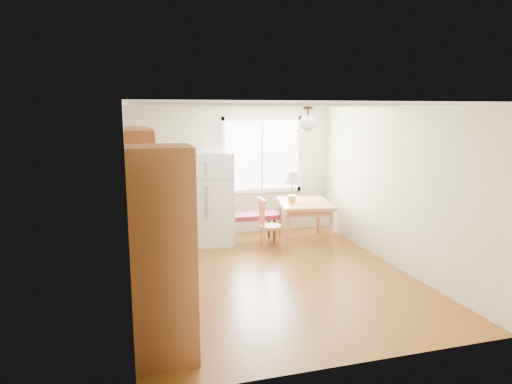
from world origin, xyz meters
name	(u,v)px	position (x,y,z in m)	size (l,w,h in m)	color
room_shell	(272,193)	(0.00, 0.00, 1.25)	(4.60, 5.60, 2.62)	#5A3112
kitchen_run	(154,242)	(-1.72, -0.63, 0.84)	(0.65, 3.40, 2.20)	brown
window_unit	(262,155)	(0.60, 2.47, 1.55)	(1.64, 0.05, 1.51)	white
pendant_light	(308,123)	(0.70, 0.40, 2.24)	(0.26, 0.26, 0.40)	#302015
refrigerator	(213,198)	(-0.50, 1.91, 0.84)	(0.75, 0.75, 1.68)	silver
bench	(247,217)	(0.10, 1.80, 0.47)	(1.17, 0.47, 0.53)	maroon
dining_table	(304,207)	(1.14, 1.54, 0.65)	(1.13, 1.37, 0.76)	#AA6641
chair	(266,221)	(0.32, 1.28, 0.51)	(0.39, 0.39, 0.90)	#AA6641
table_lamp	(292,180)	(0.90, 1.56, 1.17)	(0.33, 0.33, 0.57)	gold
coffee_maker	(156,241)	(-1.72, -1.25, 1.02)	(0.18, 0.23, 0.34)	black
kettle	(146,234)	(-1.81, -0.86, 1.00)	(0.13, 0.13, 0.26)	red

